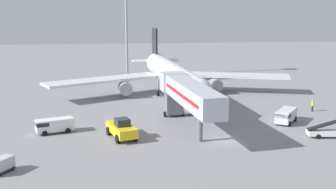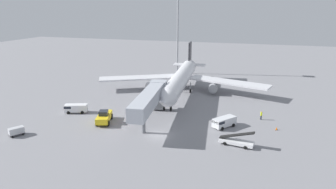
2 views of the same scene
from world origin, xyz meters
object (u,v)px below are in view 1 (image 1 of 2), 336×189
belt_loader_truck (330,132)px  ground_crew_worker_foreground (313,105)px  service_van_outer_right (286,115)px  baggage_cart_near_center (1,165)px  service_van_far_center (54,125)px  jet_bridge (187,93)px  airplane_at_gate (171,74)px  pushback_tug (122,129)px

belt_loader_truck → ground_crew_worker_foreground: belt_loader_truck is taller
service_van_outer_right → baggage_cart_near_center: size_ratio=1.82×
service_van_far_center → baggage_cart_near_center: bearing=-103.0°
jet_bridge → service_van_far_center: bearing=180.0°
airplane_at_gate → service_van_far_center: size_ratio=9.05×
service_van_far_center → airplane_at_gate: bearing=50.5°
baggage_cart_near_center → jet_bridge: bearing=33.2°
belt_loader_truck → pushback_tug: bearing=174.3°
service_van_far_center → ground_crew_worker_foreground: (39.40, 7.69, -0.10)m
jet_bridge → pushback_tug: bearing=-159.5°
airplane_at_gate → ground_crew_worker_foreground: bearing=-34.8°
pushback_tug → ground_crew_worker_foreground: (30.45, 11.02, -0.22)m
jet_bridge → pushback_tug: (-8.88, -3.32, -3.76)m
baggage_cart_near_center → airplane_at_gate: bearing=59.1°
airplane_at_gate → baggage_cart_near_center: bearing=-120.9°
pushback_tug → baggage_cart_near_center: size_ratio=2.27×
baggage_cart_near_center → ground_crew_worker_foreground: size_ratio=1.51×
pushback_tug → baggage_cart_near_center: pushback_tug is taller
service_van_far_center → baggage_cart_near_center: (-3.18, -13.77, -0.24)m
baggage_cart_near_center → ground_crew_worker_foreground: (42.58, 21.47, 0.14)m
belt_loader_truck → service_van_far_center: size_ratio=1.15×
pushback_tug → service_van_outer_right: pushback_tug is taller
airplane_at_gate → pushback_tug: bearing=-110.2°
belt_loader_truck → baggage_cart_near_center: size_ratio=2.11×
airplane_at_gate → baggage_cart_near_center: (-21.58, -36.07, -3.26)m
pushback_tug → belt_loader_truck: size_ratio=1.07×
jet_bridge → baggage_cart_near_center: 25.45m
jet_bridge → pushback_tug: 10.20m
service_van_outer_right → service_van_far_center: service_van_outer_right is taller
airplane_at_gate → pushback_tug: airplane_at_gate is taller
ground_crew_worker_foreground → jet_bridge: bearing=-160.3°
pushback_tug → service_van_far_center: bearing=159.6°
service_van_outer_right → ground_crew_worker_foreground: (6.96, 6.33, -0.12)m
pushback_tug → service_van_outer_right: size_ratio=1.25×
service_van_far_center → baggage_cart_near_center: service_van_far_center is taller
airplane_at_gate → belt_loader_truck: airplane_at_gate is taller
airplane_at_gate → belt_loader_truck: bearing=-58.9°
airplane_at_gate → jet_bridge: size_ratio=2.26×
baggage_cart_near_center → pushback_tug: bearing=40.7°
belt_loader_truck → service_van_far_center: belt_loader_truck is taller
jet_bridge → ground_crew_worker_foreground: (21.56, 7.71, -3.98)m
pushback_tug → jet_bridge: bearing=20.5°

